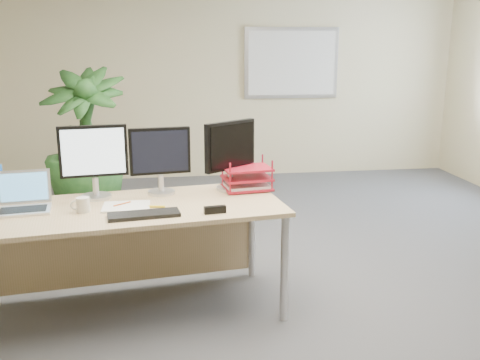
{
  "coord_description": "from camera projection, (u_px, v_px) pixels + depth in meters",
  "views": [
    {
      "loc": [
        -0.55,
        -3.31,
        1.8
      ],
      "look_at": [
        -0.03,
        0.35,
        0.86
      ],
      "focal_mm": 40.0,
      "sensor_mm": 36.0,
      "label": 1
    }
  ],
  "objects": [
    {
      "name": "floor",
      "position": [
        251.0,
        312.0,
        3.69
      ],
      "size": [
        8.0,
        8.0,
        0.0
      ],
      "primitive_type": "plane",
      "color": "#444449",
      "rests_on": "ground"
    },
    {
      "name": "back_wall",
      "position": [
        204.0,
        79.0,
        7.2
      ],
      "size": [
        7.0,
        0.04,
        2.7
      ],
      "primitive_type": "cube",
      "color": "beige",
      "rests_on": "floor"
    },
    {
      "name": "whiteboard",
      "position": [
        292.0,
        63.0,
        7.28
      ],
      "size": [
        1.3,
        0.04,
        0.95
      ],
      "color": "silver",
      "rests_on": "back_wall"
    },
    {
      "name": "desk",
      "position": [
        131.0,
        225.0,
        3.65
      ],
      "size": [
        2.08,
        1.09,
        0.76
      ],
      "color": "tan",
      "rests_on": "floor"
    },
    {
      "name": "floor_plant",
      "position": [
        86.0,
        154.0,
        5.24
      ],
      "size": [
        0.98,
        0.98,
        1.5
      ],
      "primitive_type": "imported",
      "rotation": [
        0.0,
        0.0,
        -0.18
      ],
      "color": "#143917",
      "rests_on": "floor"
    },
    {
      "name": "monitor_left",
      "position": [
        94.0,
        157.0,
        3.63
      ],
      "size": [
        0.46,
        0.21,
        0.51
      ],
      "color": "silver",
      "rests_on": "desk"
    },
    {
      "name": "monitor_right",
      "position": [
        160.0,
        156.0,
        3.74
      ],
      "size": [
        0.43,
        0.19,
        0.47
      ],
      "color": "silver",
      "rests_on": "desk"
    },
    {
      "name": "monitor_dark",
      "position": [
        230.0,
        151.0,
        3.84
      ],
      "size": [
        0.39,
        0.3,
        0.5
      ],
      "color": "silver",
      "rests_on": "desk"
    },
    {
      "name": "laptop",
      "position": [
        24.0,
        200.0,
        3.43
      ],
      "size": [
        0.37,
        0.33,
        0.24
      ],
      "color": "silver",
      "rests_on": "desk"
    },
    {
      "name": "keyboard",
      "position": [
        144.0,
        215.0,
        3.3
      ],
      "size": [
        0.45,
        0.2,
        0.02
      ],
      "primitive_type": "cube",
      "rotation": [
        0.0,
        0.0,
        0.13
      ],
      "color": "black",
      "rests_on": "desk"
    },
    {
      "name": "coffee_mug",
      "position": [
        83.0,
        205.0,
        3.38
      ],
      "size": [
        0.12,
        0.08,
        0.09
      ],
      "color": "silver",
      "rests_on": "desk"
    },
    {
      "name": "spiral_notebook",
      "position": [
        126.0,
        206.0,
        3.48
      ],
      "size": [
        0.3,
        0.23,
        0.01
      ],
      "primitive_type": "cube",
      "rotation": [
        0.0,
        0.0,
        -0.01
      ],
      "color": "white",
      "rests_on": "desk"
    },
    {
      "name": "orange_pen",
      "position": [
        122.0,
        204.0,
        3.5
      ],
      "size": [
        0.11,
        0.09,
        0.01
      ],
      "primitive_type": "cylinder",
      "rotation": [
        0.0,
        1.57,
        0.69
      ],
      "color": "#D35617",
      "rests_on": "spiral_notebook"
    },
    {
      "name": "yellow_highlighter",
      "position": [
        156.0,
        207.0,
        3.48
      ],
      "size": [
        0.11,
        0.03,
        0.01
      ],
      "primitive_type": "cylinder",
      "rotation": [
        0.0,
        1.57,
        -0.15
      ],
      "color": "yellow",
      "rests_on": "desk"
    },
    {
      "name": "letter_tray",
      "position": [
        247.0,
        180.0,
        3.9
      ],
      "size": [
        0.37,
        0.3,
        0.16
      ],
      "color": "maroon",
      "rests_on": "desk"
    },
    {
      "name": "stapler",
      "position": [
        215.0,
        210.0,
        3.36
      ],
      "size": [
        0.14,
        0.05,
        0.05
      ],
      "primitive_type": "cube",
      "rotation": [
        0.0,
        0.0,
        0.13
      ],
      "color": "black",
      "rests_on": "desk"
    }
  ]
}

